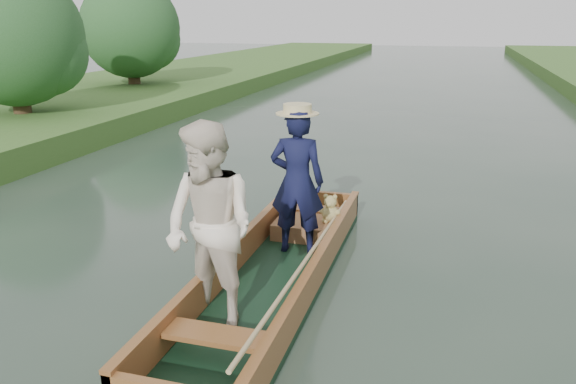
# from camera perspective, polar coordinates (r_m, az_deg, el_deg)

# --- Properties ---
(ground) EXTENTS (120.00, 120.00, 0.00)m
(ground) POSITION_cam_1_polar(r_m,az_deg,el_deg) (6.52, -1.50, -9.52)
(ground) COLOR #283D30
(ground) RESTS_ON ground
(trees_far) EXTENTS (22.88, 15.00, 4.51)m
(trees_far) POSITION_cam_1_polar(r_m,az_deg,el_deg) (13.56, 8.14, 15.23)
(trees_far) COLOR #47331E
(trees_far) RESTS_ON ground
(punt) EXTENTS (1.41, 5.00, 2.07)m
(punt) POSITION_cam_1_polar(r_m,az_deg,el_deg) (6.03, -3.31, -3.88)
(punt) COLOR black
(punt) RESTS_ON ground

